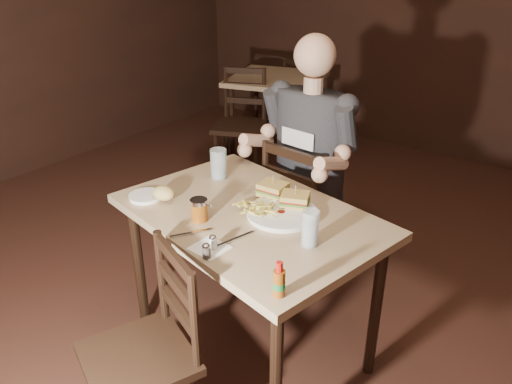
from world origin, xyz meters
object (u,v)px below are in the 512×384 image
Objects in this scene: syrup_dispenser at (199,210)px; diner at (307,131)px; main_table at (249,229)px; chair_near at (138,358)px; glass_right at (310,228)px; side_plate at (146,197)px; bg_table at (277,86)px; bg_chair_near at (240,126)px; hot_sauce at (279,279)px; bg_chair_far at (307,101)px; chair_far at (308,212)px; glass_left at (219,164)px; dinner_plate at (282,214)px.

diner is at bearing 99.04° from syrup_dispenser.
chair_near reaches higher than main_table.
glass_right reaches higher than side_plate.
bg_chair_near is (-0.00, -0.55, -0.23)m from bg_table.
hot_sauce is (0.08, -0.33, -0.01)m from glass_right.
syrup_dispenser reaches higher than bg_chair_far.
chair_near reaches higher than bg_table.
hot_sauce is at bearing 120.87° from chair_far.
main_table is 0.39m from glass_right.
side_plate reaches higher than bg_table.
glass_right is at bearing -53.06° from bg_table.
side_plate is at bearing 70.54° from chair_far.
chair_far is at bearing 115.84° from hot_sauce.
chair_near is 5.63× the size of glass_right.
chair_near is 3.65m from bg_chair_far.
bg_chair_far is (-1.26, 2.07, -0.02)m from chair_far.
syrup_dispenser is at bearing -60.38° from glass_left.
dinner_plate is (1.48, -1.58, 0.32)m from bg_chair_near.
bg_chair_far is at bearing 111.52° from glass_left.
bg_chair_near is 9.17× the size of syrup_dispenser.
syrup_dispenser is (-0.04, -0.80, -0.13)m from diner.
diner is 3.23× the size of dinner_plate.
side_plate is (-0.60, -0.24, -0.00)m from dinner_plate.
dinner_plate is 1.99× the size of side_plate.
bg_chair_near reaches higher than side_plate.
side_plate is at bearing -89.14° from bg_chair_near.
glass_right is (0.22, -0.13, 0.07)m from dinner_plate.
glass_right is at bearing 144.14° from bg_chair_far.
chair_near is at bearing -82.18° from diner.
diner reaches higher than bg_table.
chair_near is at bearing -122.66° from glass_right.
chair_far is 2.42m from bg_chair_far.
bg_chair_near is at bearing 134.83° from glass_right.
glass_right is 1.12× the size of hot_sauce.
diner reaches higher than glass_right.
bg_chair_far is at bearing 118.92° from dinner_plate.
diner is (-0.09, 0.62, 0.27)m from main_table.
bg_table is 6.65× the size of glass_right.
bg_chair_near is at bearing 115.74° from side_plate.
diner is 6.42× the size of side_plate.
dinner_plate is at bearing -63.15° from diner.
glass_right reaches higher than chair_far.
glass_left reaches higher than main_table.
side_plate is (-0.82, -0.11, -0.07)m from glass_right.
glass_right is at bearing 7.27° from side_plate.
main_table is 0.72m from chair_far.
glass_left is 1.01× the size of glass_right.
chair_far is at bearing -50.30° from bg_table.
bg_chair_near is 2.74m from hot_sauce.
main_table is at bearing -58.38° from bg_table.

